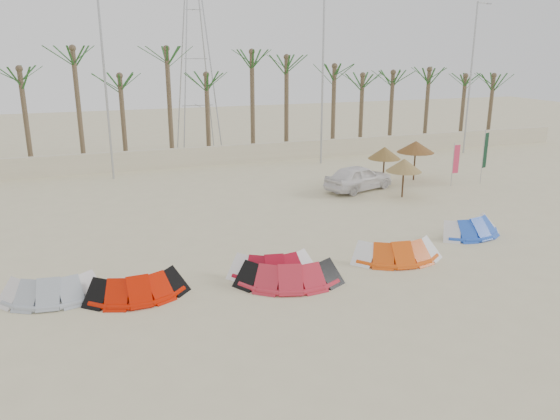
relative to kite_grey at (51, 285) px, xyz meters
name	(u,v)px	position (x,y,z in m)	size (l,w,h in m)	color
ground	(342,298)	(8.85, -3.22, -0.42)	(120.00, 120.00, 0.00)	beige
boundary_wall	(202,156)	(8.85, 18.78, 0.23)	(60.00, 0.30, 1.30)	beige
palm_line	(204,68)	(9.52, 20.28, 6.03)	(52.00, 4.00, 7.70)	brown
lamp_b	(106,83)	(2.89, 16.78, 5.35)	(1.25, 0.14, 11.00)	#A5A8AD
lamp_c	(323,79)	(16.89, 16.78, 5.35)	(1.25, 0.14, 11.00)	#A5A8AD
lamp_d	(471,76)	(28.89, 16.78, 5.35)	(1.25, 0.14, 11.00)	#A5A8AD
pylon	(200,150)	(9.85, 24.78, -0.42)	(3.00, 3.00, 14.00)	#A5A8AD
kite_grey	(51,285)	(0.00, 0.00, 0.00)	(3.26, 1.82, 0.90)	#9BA3AD
kite_red_left	(136,283)	(2.62, -0.73, 0.00)	(3.28, 1.66, 0.90)	#C11300
kite_red_mid	(286,270)	(7.60, -1.37, 0.00)	(3.83, 2.32, 0.90)	red
kite_red_right	(270,262)	(7.35, -0.45, 0.00)	(3.29, 1.94, 0.90)	#A50B1F
kite_orange	(393,248)	(12.24, -0.69, 0.00)	(3.58, 1.92, 0.90)	#E64E0E
kite_blue	(468,225)	(16.80, 0.73, 0.00)	(3.29, 1.98, 0.90)	blue
parasol_left	(385,153)	(17.75, 9.70, 1.51)	(1.92, 1.92, 2.29)	#4C331E
parasol_mid	(404,165)	(17.39, 7.00, 1.35)	(1.93, 1.93, 2.12)	#4C331E
parasol_right	(416,147)	(20.20, 10.25, 1.64)	(2.25, 2.25, 2.41)	#4C331E
flag_pink	(456,160)	(21.61, 8.22, 1.10)	(0.45, 0.04, 2.55)	#A5A8AD
flag_green	(486,152)	(23.61, 8.12, 1.48)	(0.44, 0.17, 3.19)	#A5A8AD
car	(359,178)	(15.86, 9.18, 0.31)	(1.72, 4.27, 1.45)	white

